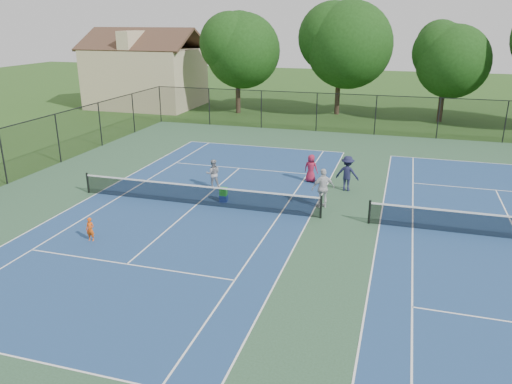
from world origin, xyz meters
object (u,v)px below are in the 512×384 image
(tree_back_b, at_px, (340,40))
(ball_crate, at_px, (224,198))
(bystander_b, at_px, (347,173))
(child_player, at_px, (90,229))
(bystander_a, at_px, (323,188))
(instructor, at_px, (213,174))
(bystander_c, at_px, (311,168))
(tree_back_c, at_px, (447,56))
(ball_hopper, at_px, (223,192))
(clapboard_house, at_px, (146,75))
(tree_back_a, at_px, (237,46))

(tree_back_b, bearing_deg, ball_crate, -94.36)
(bystander_b, bearing_deg, child_player, 52.68)
(tree_back_b, distance_m, bystander_a, 25.39)
(instructor, bearing_deg, bystander_c, -174.97)
(tree_back_b, relative_size, tree_back_c, 1.19)
(tree_back_b, relative_size, bystander_c, 6.60)
(instructor, height_order, ball_hopper, instructor)
(ball_hopper, bearing_deg, clapboard_house, 125.18)
(clapboard_house, distance_m, bystander_b, 30.78)
(tree_back_c, distance_m, clapboard_house, 28.10)
(clapboard_house, distance_m, child_player, 33.02)
(clapboard_house, bearing_deg, ball_crate, -54.82)
(child_player, distance_m, bystander_c, 12.25)
(bystander_b, relative_size, ball_crate, 4.90)
(tree_back_b, relative_size, ball_crate, 26.87)
(tree_back_c, relative_size, bystander_a, 4.45)
(tree_back_c, xyz_separation_m, instructor, (-12.17, -22.38, -4.72))
(child_player, bearing_deg, tree_back_a, 94.87)
(tree_back_a, xyz_separation_m, bystander_b, (12.58, -19.81, -5.12))
(clapboard_house, xyz_separation_m, instructor, (15.83, -22.38, -2.33))
(tree_back_a, bearing_deg, clapboard_house, 174.29)
(tree_back_a, distance_m, instructor, 22.78)
(clapboard_house, distance_m, bystander_c, 28.69)
(child_player, distance_m, ball_hopper, 6.75)
(tree_back_b, height_order, bystander_a, tree_back_b)
(child_player, bearing_deg, clapboard_house, 112.20)
(bystander_a, distance_m, bystander_c, 3.90)
(instructor, bearing_deg, tree_back_b, -120.43)
(bystander_b, bearing_deg, clapboard_house, -35.53)
(tree_back_b, relative_size, clapboard_house, 0.93)
(tree_back_c, xyz_separation_m, ball_hopper, (-10.92, -24.22, -4.97))
(clapboard_house, xyz_separation_m, bystander_b, (22.58, -20.81, -2.18))
(instructor, height_order, bystander_b, bystander_b)
(tree_back_c, height_order, ball_hopper, tree_back_c)
(bystander_b, xyz_separation_m, ball_crate, (-5.50, -3.41, -0.75))
(clapboard_house, relative_size, instructor, 7.07)
(tree_back_c, xyz_separation_m, clapboard_house, (-28.00, -0.00, -2.39))
(instructor, distance_m, bystander_c, 5.31)
(child_player, height_order, ball_crate, child_player)
(tree_back_c, bearing_deg, ball_hopper, -114.28)
(child_player, bearing_deg, bystander_b, 43.39)
(child_player, bearing_deg, tree_back_c, 62.16)
(tree_back_c, height_order, bystander_b, tree_back_c)
(bystander_b, relative_size, bystander_c, 1.20)
(bystander_a, bearing_deg, bystander_c, -100.99)
(bystander_b, xyz_separation_m, bystander_c, (-2.05, 0.90, -0.16))
(tree_back_a, bearing_deg, bystander_c, -60.90)
(clapboard_house, bearing_deg, instructor, -54.73)
(ball_crate, bearing_deg, tree_back_b, 85.64)
(child_player, relative_size, ball_hopper, 2.57)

